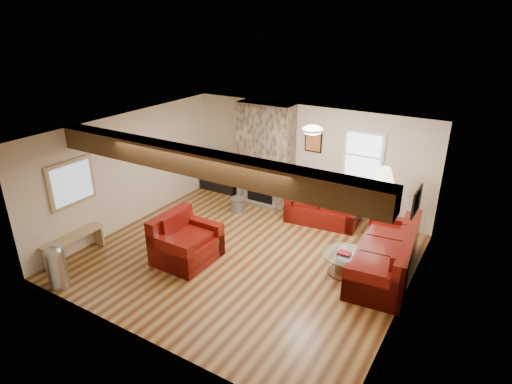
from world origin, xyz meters
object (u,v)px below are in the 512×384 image
at_px(television, 220,163).
at_px(floor_lamp, 384,178).
at_px(sofa_three, 385,252).
at_px(armchair_red, 186,239).
at_px(loveseat, 324,204).
at_px(tv_cabinet, 220,180).
at_px(coffee_table, 344,263).

relative_size(television, floor_lamp, 0.52).
relative_size(sofa_three, armchair_red, 2.05).
distance_m(loveseat, floor_lamp, 1.66).
distance_m(sofa_three, television, 5.20).
height_order(armchair_red, floor_lamp, floor_lamp).
relative_size(sofa_three, loveseat, 1.44).
bearing_deg(television, tv_cabinet, 0.00).
distance_m(coffee_table, floor_lamp, 1.97).
distance_m(loveseat, tv_cabinet, 3.12).
bearing_deg(armchair_red, coffee_table, -67.78).
height_order(television, floor_lamp, floor_lamp).
height_order(sofa_three, loveseat, sofa_three).
xyz_separation_m(television, floor_lamp, (4.44, -0.55, 0.61)).
relative_size(armchair_red, coffee_table, 1.34).
distance_m(loveseat, television, 3.14).
relative_size(coffee_table, television, 1.00).
height_order(loveseat, television, television).
bearing_deg(armchair_red, tv_cabinet, 25.27).
bearing_deg(coffee_table, armchair_red, -157.86).
bearing_deg(sofa_three, coffee_table, -63.41).
xyz_separation_m(loveseat, armchair_red, (-1.58, -2.94, 0.03)).
distance_m(armchair_red, coffee_table, 2.98).
relative_size(coffee_table, tv_cabinet, 0.79).
distance_m(armchair_red, floor_lamp, 4.07).
bearing_deg(coffee_table, tv_cabinet, 153.65).
distance_m(coffee_table, tv_cabinet, 4.77).
height_order(loveseat, tv_cabinet, loveseat).
distance_m(loveseat, coffee_table, 2.17).
distance_m(sofa_three, coffee_table, 0.77).
bearing_deg(sofa_three, tv_cabinet, -115.27).
height_order(tv_cabinet, floor_lamp, floor_lamp).
height_order(loveseat, armchair_red, armchair_red).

